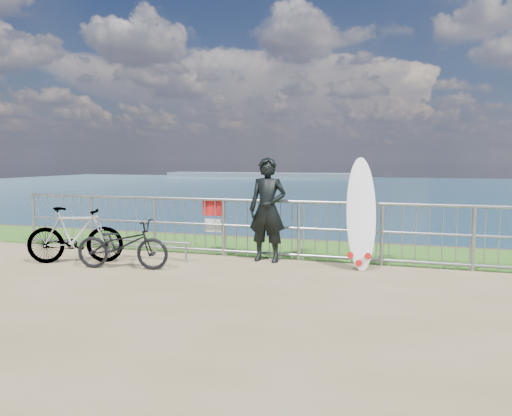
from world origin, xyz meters
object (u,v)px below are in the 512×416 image
(surfboard, at_px, (361,218))
(bicycle_near, at_px, (123,244))
(surfer, at_px, (268,210))
(bicycle_far, at_px, (75,235))

(surfboard, relative_size, bicycle_near, 1.19)
(surfer, xyz_separation_m, bicycle_near, (-2.21, -1.35, -0.53))
(surfboard, relative_size, bicycle_far, 1.13)
(bicycle_near, xyz_separation_m, bicycle_far, (-1.08, 0.17, 0.09))
(surfer, distance_m, surfboard, 1.71)
(surfer, height_order, surfboard, surfboard)
(surfer, relative_size, bicycle_near, 1.18)
(bicycle_near, relative_size, bicycle_far, 0.95)
(surfer, bearing_deg, bicycle_far, -157.55)
(surfboard, distance_m, bicycle_near, 4.11)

